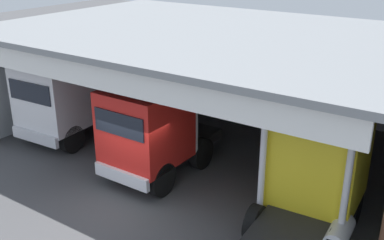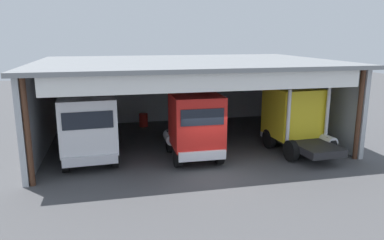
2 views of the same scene
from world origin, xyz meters
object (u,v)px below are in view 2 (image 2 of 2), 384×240
tool_cart (203,115)px  truck_white_left_bay (88,128)px  truck_red_center_left_bay (194,125)px  truck_yellow_center_right_bay (296,118)px  oil_drum (143,120)px

tool_cart → truck_white_left_bay: bearing=-135.7°
truck_white_left_bay → truck_red_center_left_bay: truck_red_center_left_bay is taller
truck_yellow_center_right_bay → tool_cart: bearing=109.4°
truck_white_left_bay → truck_yellow_center_right_bay: size_ratio=1.03×
oil_drum → tool_cart: (4.28, 0.33, 0.05)m
truck_white_left_bay → tool_cart: size_ratio=5.07×
oil_drum → tool_cart: tool_cart is taller
truck_yellow_center_right_bay → tool_cart: size_ratio=4.91×
truck_red_center_left_bay → tool_cart: 8.39m
truck_yellow_center_right_bay → oil_drum: 10.47m
truck_yellow_center_right_bay → oil_drum: truck_yellow_center_right_bay is taller
truck_red_center_left_bay → truck_yellow_center_right_bay: (5.64, 0.34, 0.03)m
truck_white_left_bay → oil_drum: (3.26, 7.02, -1.35)m
truck_red_center_left_bay → oil_drum: (-1.80, 7.58, -1.34)m
tool_cart → oil_drum: bearing=-175.5°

